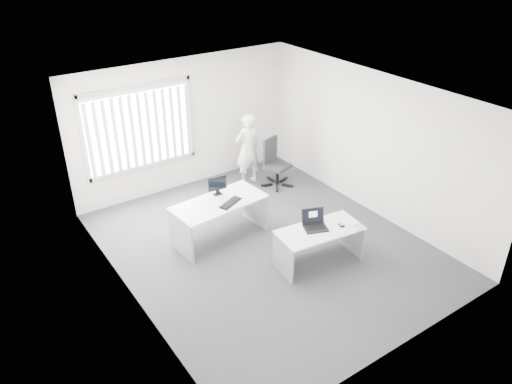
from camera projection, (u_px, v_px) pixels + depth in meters
ground at (266, 246)px, 9.01m from camera, size 6.00×6.00×0.00m
wall_back at (184, 124)px, 10.51m from camera, size 5.00×0.02×2.80m
wall_front at (408, 268)px, 6.17m from camera, size 5.00×0.02×2.80m
wall_left at (125, 222)px, 7.10m from camera, size 0.02×6.00×2.80m
wall_right at (373, 144)px, 9.58m from camera, size 0.02×6.00×2.80m
ceiling at (268, 96)px, 7.67m from camera, size 5.00×6.00×0.02m
window at (140, 128)px, 9.91m from camera, size 2.32×0.06×1.76m
blinds at (141, 130)px, 9.89m from camera, size 2.20×0.10×1.50m
desk_near at (319, 239)px, 8.38m from camera, size 1.51×0.84×0.66m
desk_far at (219, 212)px, 8.99m from camera, size 1.76×0.94×0.77m
office_chair at (276, 171)px, 10.96m from camera, size 0.76×0.76×1.07m
person at (248, 149)px, 10.84m from camera, size 0.59×0.39×1.62m
laptop at (316, 221)px, 8.23m from camera, size 0.48×0.46×0.30m
paper_sheet at (339, 229)px, 8.30m from camera, size 0.30×0.22×0.00m
mouse at (341, 225)px, 8.38m from camera, size 0.09×0.13×0.05m
booklet at (360, 227)px, 8.34m from camera, size 0.20×0.24×0.01m
keyboard at (231, 203)px, 8.82m from camera, size 0.51×0.35×0.02m
monitor at (217, 186)px, 9.03m from camera, size 0.37×0.14×0.36m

